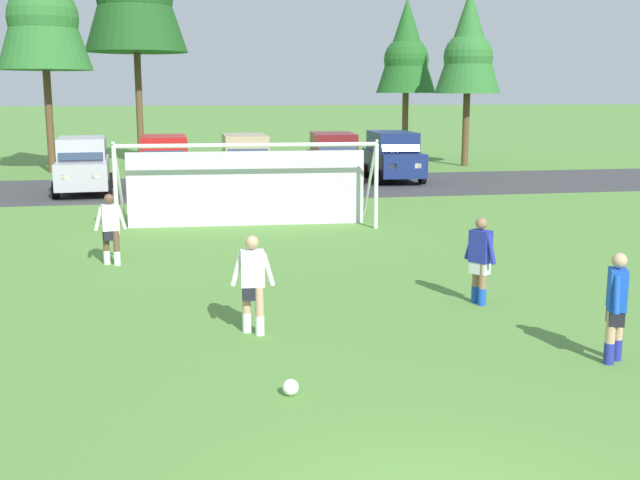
{
  "coord_description": "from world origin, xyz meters",
  "views": [
    {
      "loc": [
        -2.17,
        -5.99,
        3.92
      ],
      "look_at": [
        0.48,
        8.48,
        1.1
      ],
      "focal_mm": 43.68,
      "sensor_mm": 36.0,
      "label": 1
    }
  ],
  "objects_px": {
    "player_defender_far": "(480,261)",
    "parked_car_slot_far_left": "(83,165)",
    "soccer_goal": "(247,183)",
    "parked_car_slot_center_left": "(246,160)",
    "soccer_ball": "(291,387)",
    "player_striker_near": "(616,308)",
    "parked_car_slot_center_right": "(393,156)",
    "player_midfield_center": "(111,229)",
    "parked_car_slot_left": "(165,162)",
    "player_winger_left": "(253,285)",
    "parked_car_slot_center": "(334,158)"
  },
  "relations": [
    {
      "from": "player_striker_near",
      "to": "parked_car_slot_center_left",
      "type": "bearing_deg",
      "value": 98.7
    },
    {
      "from": "player_winger_left",
      "to": "parked_car_slot_center_right",
      "type": "height_order",
      "value": "parked_car_slot_center_right"
    },
    {
      "from": "soccer_goal",
      "to": "parked_car_slot_center_left",
      "type": "height_order",
      "value": "soccer_goal"
    },
    {
      "from": "parked_car_slot_center_left",
      "to": "player_defender_far",
      "type": "bearing_deg",
      "value": -81.94
    },
    {
      "from": "soccer_ball",
      "to": "player_striker_near",
      "type": "distance_m",
      "value": 4.91
    },
    {
      "from": "player_midfield_center",
      "to": "player_defender_far",
      "type": "relative_size",
      "value": 1.0
    },
    {
      "from": "player_midfield_center",
      "to": "parked_car_slot_center",
      "type": "distance_m",
      "value": 16.84
    },
    {
      "from": "player_defender_far",
      "to": "parked_car_slot_center",
      "type": "distance_m",
      "value": 19.44
    },
    {
      "from": "player_winger_left",
      "to": "player_defender_far",
      "type": "bearing_deg",
      "value": 13.7
    },
    {
      "from": "player_striker_near",
      "to": "player_midfield_center",
      "type": "bearing_deg",
      "value": 133.91
    },
    {
      "from": "soccer_goal",
      "to": "parked_car_slot_far_left",
      "type": "distance_m",
      "value": 10.5
    },
    {
      "from": "soccer_ball",
      "to": "player_defender_far",
      "type": "bearing_deg",
      "value": 42.73
    },
    {
      "from": "parked_car_slot_left",
      "to": "player_winger_left",
      "type": "bearing_deg",
      "value": -85.2
    },
    {
      "from": "player_striker_near",
      "to": "parked_car_slot_center",
      "type": "xyz_separation_m",
      "value": [
        0.39,
        22.79,
        0.29
      ]
    },
    {
      "from": "player_defender_far",
      "to": "parked_car_slot_far_left",
      "type": "bearing_deg",
      "value": 116.65
    },
    {
      "from": "parked_car_slot_center",
      "to": "player_defender_far",
      "type": "bearing_deg",
      "value": -93.33
    },
    {
      "from": "player_striker_near",
      "to": "parked_car_slot_left",
      "type": "relative_size",
      "value": 0.35
    },
    {
      "from": "soccer_goal",
      "to": "parked_car_slot_left",
      "type": "height_order",
      "value": "soccer_goal"
    },
    {
      "from": "player_defender_far",
      "to": "parked_car_slot_center_right",
      "type": "height_order",
      "value": "parked_car_slot_center_right"
    },
    {
      "from": "soccer_ball",
      "to": "player_striker_near",
      "type": "relative_size",
      "value": 0.13
    },
    {
      "from": "player_defender_far",
      "to": "parked_car_slot_far_left",
      "type": "xyz_separation_m",
      "value": [
        -9.09,
        18.1,
        0.29
      ]
    },
    {
      "from": "player_defender_far",
      "to": "parked_car_slot_center_right",
      "type": "xyz_separation_m",
      "value": [
        3.95,
        20.08,
        0.29
      ]
    },
    {
      "from": "player_midfield_center",
      "to": "player_winger_left",
      "type": "distance_m",
      "value": 6.33
    },
    {
      "from": "player_striker_near",
      "to": "player_defender_far",
      "type": "relative_size",
      "value": 1.0
    },
    {
      "from": "parked_car_slot_far_left",
      "to": "parked_car_slot_center",
      "type": "bearing_deg",
      "value": 7.28
    },
    {
      "from": "player_winger_left",
      "to": "soccer_ball",
      "type": "bearing_deg",
      "value": -85.38
    },
    {
      "from": "soccer_ball",
      "to": "parked_car_slot_left",
      "type": "relative_size",
      "value": 0.05
    },
    {
      "from": "player_striker_near",
      "to": "player_defender_far",
      "type": "distance_m",
      "value": 3.46
    },
    {
      "from": "soccer_ball",
      "to": "soccer_goal",
      "type": "height_order",
      "value": "soccer_goal"
    },
    {
      "from": "player_midfield_center",
      "to": "player_winger_left",
      "type": "xyz_separation_m",
      "value": [
        2.69,
        -5.73,
        0.0
      ]
    },
    {
      "from": "player_defender_far",
      "to": "parked_car_slot_center_left",
      "type": "xyz_separation_m",
      "value": [
        -2.69,
        18.98,
        0.29
      ]
    },
    {
      "from": "player_striker_near",
      "to": "parked_car_slot_center_right",
      "type": "bearing_deg",
      "value": 82.19
    },
    {
      "from": "player_midfield_center",
      "to": "parked_car_slot_center_left",
      "type": "relative_size",
      "value": 0.36
    },
    {
      "from": "soccer_goal",
      "to": "parked_car_slot_center_right",
      "type": "distance_m",
      "value": 13.15
    },
    {
      "from": "player_midfield_center",
      "to": "parked_car_slot_center_right",
      "type": "distance_m",
      "value": 18.91
    },
    {
      "from": "parked_car_slot_center_right",
      "to": "player_striker_near",
      "type": "bearing_deg",
      "value": -97.81
    },
    {
      "from": "soccer_goal",
      "to": "player_winger_left",
      "type": "xyz_separation_m",
      "value": [
        -0.85,
        -10.28,
        -0.47
      ]
    },
    {
      "from": "player_midfield_center",
      "to": "parked_car_slot_center",
      "type": "xyz_separation_m",
      "value": [
        8.15,
        14.73,
        0.29
      ]
    },
    {
      "from": "parked_car_slot_center_left",
      "to": "parked_car_slot_center",
      "type": "distance_m",
      "value": 3.84
    },
    {
      "from": "soccer_ball",
      "to": "parked_car_slot_left",
      "type": "distance_m",
      "value": 22.46
    },
    {
      "from": "parked_car_slot_center_left",
      "to": "soccer_goal",
      "type": "bearing_deg",
      "value": -94.66
    },
    {
      "from": "player_striker_near",
      "to": "parked_car_slot_center_right",
      "type": "relative_size",
      "value": 0.35
    },
    {
      "from": "player_winger_left",
      "to": "parked_car_slot_center_right",
      "type": "distance_m",
      "value": 22.7
    },
    {
      "from": "parked_car_slot_center_left",
      "to": "parked_car_slot_center",
      "type": "relative_size",
      "value": 0.97
    },
    {
      "from": "player_midfield_center",
      "to": "player_defender_far",
      "type": "height_order",
      "value": "same"
    },
    {
      "from": "parked_car_slot_center_right",
      "to": "parked_car_slot_center_left",
      "type": "bearing_deg",
      "value": -170.59
    },
    {
      "from": "parked_car_slot_left",
      "to": "parked_car_slot_center_right",
      "type": "distance_m",
      "value": 10.04
    },
    {
      "from": "player_winger_left",
      "to": "parked_car_slot_center_right",
      "type": "bearing_deg",
      "value": 68.6
    },
    {
      "from": "parked_car_slot_center_left",
      "to": "parked_car_slot_center_right",
      "type": "bearing_deg",
      "value": 9.41
    },
    {
      "from": "player_defender_far",
      "to": "parked_car_slot_center_left",
      "type": "relative_size",
      "value": 0.36
    }
  ]
}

